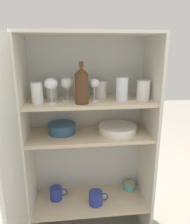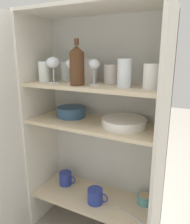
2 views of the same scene
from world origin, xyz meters
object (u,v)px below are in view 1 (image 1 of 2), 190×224
at_px(wine_bottle, 82,86).
at_px(storage_jar, 130,186).
at_px(mixing_bowl_large, 62,128).
at_px(coffee_mug_primary, 96,198).
at_px(plate_stack_white, 117,129).

bearing_deg(wine_bottle, storage_jar, 25.12).
distance_m(wine_bottle, mixing_bowl_large, 0.35).
xyz_separation_m(wine_bottle, mixing_bowl_large, (-0.13, 0.13, -0.30)).
bearing_deg(coffee_mug_primary, storage_jar, 25.10).
xyz_separation_m(wine_bottle, storage_jar, (0.36, 0.17, -0.81)).
xyz_separation_m(plate_stack_white, storage_jar, (0.13, 0.07, -0.50)).
bearing_deg(plate_stack_white, storage_jar, 29.78).
bearing_deg(wine_bottle, plate_stack_white, 22.50).
xyz_separation_m(coffee_mug_primary, storage_jar, (0.27, 0.13, -0.02)).
height_order(wine_bottle, mixing_bowl_large, wine_bottle).
relative_size(wine_bottle, plate_stack_white, 0.97).
height_order(mixing_bowl_large, storage_jar, mixing_bowl_large).
distance_m(plate_stack_white, coffee_mug_primary, 0.51).
bearing_deg(storage_jar, coffee_mug_primary, -154.90).
bearing_deg(mixing_bowl_large, coffee_mug_primary, -21.13).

